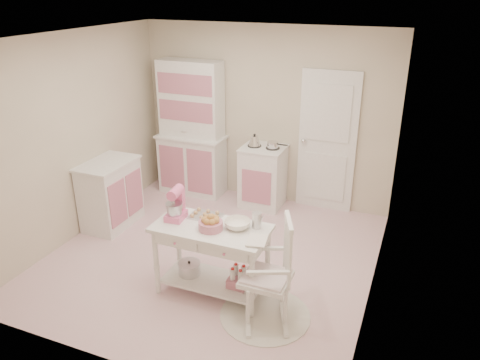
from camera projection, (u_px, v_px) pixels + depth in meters
name	position (u px, v px, depth m)	size (l,w,h in m)	color
room_shell	(209.00, 127.00, 5.12)	(3.84, 3.84, 2.62)	pink
door	(327.00, 142.00, 6.63)	(0.82, 0.05, 2.04)	white
hutch	(191.00, 129.00, 7.16)	(1.06, 0.50, 2.08)	white
stove	(263.00, 176.00, 6.93)	(0.62, 0.57, 0.92)	white
base_cabinet	(111.00, 194.00, 6.36)	(0.54, 0.84, 0.92)	white
lace_rug	(265.00, 315.00, 4.74)	(0.92, 0.92, 0.01)	white
rocking_chair	(266.00, 270.00, 4.53)	(0.48, 0.72, 1.10)	white
work_table	(212.00, 260.00, 4.96)	(1.20, 0.60, 0.80)	white
stand_mixer	(175.00, 204.00, 4.90)	(0.20, 0.28, 0.34)	pink
cookie_tray	(206.00, 216.00, 5.00)	(0.34, 0.24, 0.02)	silver
bread_basket	(211.00, 225.00, 4.73)	(0.25, 0.25, 0.09)	#C47088
mixing_bowl	(237.00, 224.00, 4.76)	(0.27, 0.27, 0.08)	white
metal_pitcher	(257.00, 220.00, 4.75)	(0.10, 0.10, 0.17)	silver
recipe_book	(248.00, 240.00, 4.54)	(0.19, 0.25, 0.02)	white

